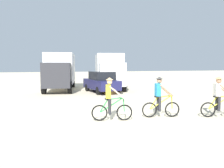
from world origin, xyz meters
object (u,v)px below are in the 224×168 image
object	(u,v)px
sedan_parked	(101,82)
cyclist_near_camera	(219,99)
cyclist_orange_shirt	(111,101)
cyclist_cowboy_hat	(160,99)
box_truck_avon_van	(60,70)
box_truck_white_box	(109,69)
supply_crate	(110,91)

from	to	relation	value
sedan_parked	cyclist_near_camera	size ratio (longest dim) A/B	2.44
cyclist_orange_shirt	cyclist_cowboy_hat	world-z (taller)	same
box_truck_avon_van	cyclist_near_camera	bearing A→B (deg)	-63.05
box_truck_white_box	cyclist_orange_shirt	distance (m)	12.39
supply_crate	box_truck_avon_van	bearing A→B (deg)	132.71
cyclist_near_camera	box_truck_white_box	bearing A→B (deg)	98.05
cyclist_cowboy_hat	box_truck_white_box	bearing A→B (deg)	86.37
box_truck_avon_van	cyclist_cowboy_hat	bearing A→B (deg)	-72.02
box_truck_avon_van	cyclist_orange_shirt	xyz separation A→B (m)	(1.61, -11.96, -1.03)
box_truck_avon_van	box_truck_white_box	world-z (taller)	same
box_truck_avon_van	cyclist_cowboy_hat	world-z (taller)	box_truck_avon_van
cyclist_orange_shirt	cyclist_cowboy_hat	bearing A→B (deg)	0.05
cyclist_cowboy_hat	cyclist_near_camera	xyz separation A→B (m)	(2.55, -0.69, 0.00)
cyclist_near_camera	cyclist_orange_shirt	bearing A→B (deg)	171.87
cyclist_near_camera	box_truck_avon_van	bearing A→B (deg)	116.95
box_truck_avon_van	cyclist_orange_shirt	bearing A→B (deg)	-82.34
box_truck_avon_van	cyclist_orange_shirt	distance (m)	12.11
cyclist_orange_shirt	cyclist_near_camera	size ratio (longest dim) A/B	1.00
box_truck_white_box	cyclist_near_camera	distance (m)	12.83
cyclist_near_camera	supply_crate	size ratio (longest dim) A/B	1.81
sedan_parked	cyclist_orange_shirt	size ratio (longest dim) A/B	2.44
cyclist_orange_shirt	box_truck_white_box	bearing A→B (deg)	75.78
sedan_parked	supply_crate	xyz separation A→B (m)	(0.44, -1.21, -0.66)
box_truck_avon_van	box_truck_white_box	size ratio (longest dim) A/B	1.00
cyclist_near_camera	supply_crate	distance (m)	9.10
box_truck_avon_van	sedan_parked	size ratio (longest dim) A/B	1.58
cyclist_orange_shirt	supply_crate	bearing A→B (deg)	75.37
sedan_parked	cyclist_near_camera	distance (m)	10.37
box_truck_white_box	cyclist_cowboy_hat	xyz separation A→B (m)	(-0.76, -11.97, -1.03)
sedan_parked	supply_crate	distance (m)	1.45
box_truck_white_box	supply_crate	xyz separation A→B (m)	(-0.95, -4.01, -1.65)
sedan_parked	cyclist_near_camera	world-z (taller)	cyclist_near_camera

